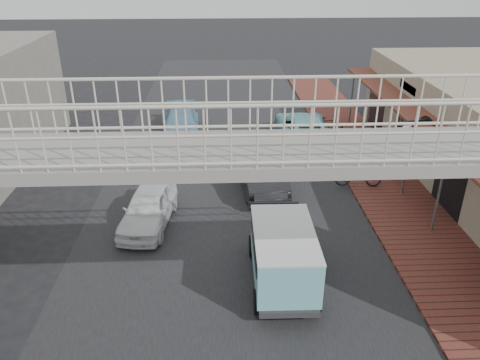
{
  "coord_description": "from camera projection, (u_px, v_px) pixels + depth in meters",
  "views": [
    {
      "loc": [
        -0.17,
        -12.17,
        8.53
      ],
      "look_at": [
        0.45,
        1.7,
        1.8
      ],
      "focal_mm": 35.0,
      "sensor_mm": 36.0,
      "label": 1
    }
  ],
  "objects": [
    {
      "name": "ground",
      "position": [
        228.0,
        255.0,
        14.67
      ],
      "size": [
        120.0,
        120.0,
        0.0
      ],
      "primitive_type": "plane",
      "color": "black",
      "rests_on": "ground"
    },
    {
      "name": "road_strip",
      "position": [
        228.0,
        255.0,
        14.67
      ],
      "size": [
        10.0,
        60.0,
        0.01
      ],
      "primitive_type": "cube",
      "color": "black",
      "rests_on": "ground"
    },
    {
      "name": "sidewalk",
      "position": [
        399.0,
        204.0,
        17.61
      ],
      "size": [
        3.0,
        40.0,
        0.1
      ],
      "primitive_type": "cube",
      "color": "brown",
      "rests_on": "ground"
    },
    {
      "name": "footbridge",
      "position": [
        231.0,
        240.0,
        9.69
      ],
      "size": [
        16.4,
        2.4,
        6.34
      ],
      "color": "gray",
      "rests_on": "ground"
    },
    {
      "name": "white_hatchback",
      "position": [
        148.0,
        208.0,
        16.11
      ],
      "size": [
        1.95,
        3.88,
        1.27
      ],
      "primitive_type": "imported",
      "rotation": [
        0.0,
        0.0,
        -0.12
      ],
      "color": "white",
      "rests_on": "ground"
    },
    {
      "name": "dark_sedan",
      "position": [
        260.0,
        170.0,
        18.71
      ],
      "size": [
        2.03,
        4.66,
        1.49
      ],
      "primitive_type": "imported",
      "rotation": [
        0.0,
        0.0,
        0.1
      ],
      "color": "black",
      "rests_on": "ground"
    },
    {
      "name": "angkot_curb",
      "position": [
        304.0,
        128.0,
        23.25
      ],
      "size": [
        2.45,
        5.27,
        1.46
      ],
      "primitive_type": "imported",
      "rotation": [
        0.0,
        0.0,
        3.15
      ],
      "color": "#78C7D0",
      "rests_on": "ground"
    },
    {
      "name": "angkot_far",
      "position": [
        181.0,
        123.0,
        24.2
      ],
      "size": [
        2.08,
        4.59,
        1.3
      ],
      "primitive_type": "imported",
      "rotation": [
        0.0,
        0.0,
        0.06
      ],
      "color": "#6A9CB8",
      "rests_on": "ground"
    },
    {
      "name": "angkot_van",
      "position": [
        283.0,
        248.0,
        12.97
      ],
      "size": [
        1.77,
        3.76,
        1.83
      ],
      "rotation": [
        0.0,
        0.0,
        -0.01
      ],
      "color": "black",
      "rests_on": "ground"
    },
    {
      "name": "motorcycle_near",
      "position": [
        358.0,
        175.0,
        18.63
      ],
      "size": [
        1.9,
        0.79,
        0.97
      ],
      "primitive_type": "imported",
      "rotation": [
        0.0,
        0.0,
        1.49
      ],
      "color": "black",
      "rests_on": "sidewalk"
    },
    {
      "name": "motorcycle_far",
      "position": [
        328.0,
        127.0,
        23.74
      ],
      "size": [
        1.79,
        0.87,
        1.04
      ],
      "primitive_type": "imported",
      "rotation": [
        0.0,
        0.0,
        1.8
      ],
      "color": "black",
      "rests_on": "sidewalk"
    },
    {
      "name": "arrow_sign",
      "position": [
        430.0,
        131.0,
        17.34
      ],
      "size": [
        1.86,
        1.22,
        3.09
      ],
      "rotation": [
        0.0,
        0.0,
        0.21
      ],
      "color": "#59595B",
      "rests_on": "sidewalk"
    }
  ]
}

